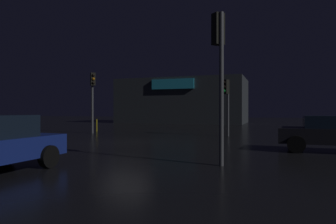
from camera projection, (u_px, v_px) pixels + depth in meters
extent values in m
plane|color=black|center=(126.00, 142.00, 15.48)|extent=(120.00, 120.00, 0.00)
cube|color=#33383D|center=(183.00, 101.00, 40.99)|extent=(16.51, 8.88, 5.81)
cube|color=#33CCF2|center=(173.00, 84.00, 36.65)|extent=(5.38, 0.24, 1.23)
cylinder|color=#595B60|center=(92.00, 103.00, 21.64)|extent=(0.16, 0.16, 4.34)
cube|color=black|center=(93.00, 79.00, 21.50)|extent=(0.41, 0.41, 0.90)
sphere|color=black|center=(93.00, 75.00, 21.35)|extent=(0.20, 0.20, 0.20)
sphere|color=orange|center=(93.00, 79.00, 21.35)|extent=(0.20, 0.20, 0.20)
sphere|color=black|center=(93.00, 83.00, 21.35)|extent=(0.20, 0.20, 0.20)
cylinder|color=#595B60|center=(228.00, 108.00, 19.26)|extent=(0.15, 0.15, 3.60)
cube|color=black|center=(226.00, 87.00, 19.17)|extent=(0.41, 0.40, 0.90)
sphere|color=black|center=(224.00, 82.00, 19.08)|extent=(0.20, 0.20, 0.20)
sphere|color=black|center=(224.00, 87.00, 19.08)|extent=(0.20, 0.20, 0.20)
sphere|color=#19D13F|center=(224.00, 91.00, 19.09)|extent=(0.20, 0.20, 0.20)
cylinder|color=#595B60|center=(221.00, 89.00, 8.89)|extent=(0.13, 0.13, 4.54)
cube|color=black|center=(218.00, 29.00, 9.01)|extent=(0.41, 0.41, 0.94)
sphere|color=black|center=(215.00, 21.00, 9.15)|extent=(0.20, 0.20, 0.20)
sphere|color=black|center=(215.00, 30.00, 9.15)|extent=(0.20, 0.20, 0.20)
sphere|color=#19D13F|center=(215.00, 40.00, 9.16)|extent=(0.20, 0.20, 0.20)
cylinder|color=black|center=(49.00, 156.00, 8.58)|extent=(0.24, 0.65, 0.65)
cylinder|color=black|center=(4.00, 153.00, 9.20)|extent=(0.24, 0.65, 0.65)
cube|color=black|center=(331.00, 136.00, 11.94)|extent=(3.94, 1.94, 0.60)
cube|color=black|center=(330.00, 122.00, 11.94)|extent=(1.99, 1.69, 0.49)
cylinder|color=black|center=(295.00, 140.00, 13.25)|extent=(0.68, 0.24, 0.68)
cylinder|color=black|center=(296.00, 144.00, 11.56)|extent=(0.68, 0.24, 0.68)
cylinder|color=gold|center=(97.00, 125.00, 23.47)|extent=(0.10, 0.10, 0.96)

